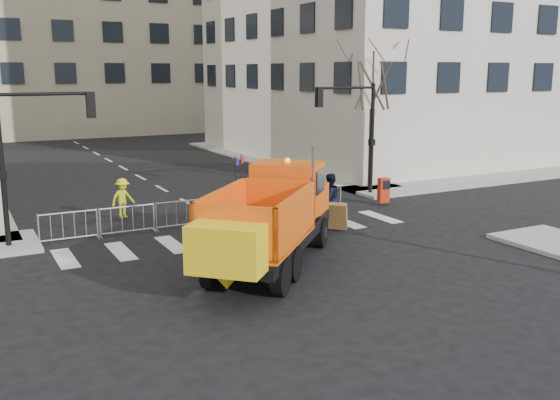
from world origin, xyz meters
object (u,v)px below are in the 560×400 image
cop_c (317,205)px  plow_truck (270,217)px  cop_a (305,197)px  newspaper_box (384,190)px  cop_b (329,198)px  worker (123,198)px

cop_c → plow_truck: bearing=-11.3°
cop_a → newspaper_box: bearing=-176.9°
cop_c → newspaper_box: bearing=145.3°
plow_truck → cop_b: (4.73, 4.08, -0.61)m
cop_a → cop_b: (0.75, -0.64, -0.00)m
cop_a → newspaper_box: size_ratio=1.82×
plow_truck → cop_a: (3.98, 4.71, -0.61)m
cop_c → worker: bearing=-88.2°
worker → plow_truck: bearing=-92.5°
plow_truck → worker: plow_truck is taller
worker → newspaper_box: 11.41m
cop_a → newspaper_box: 4.82m
plow_truck → newspaper_box: plow_truck is taller
cop_a → cop_c: cop_a is taller
plow_truck → cop_c: plow_truck is taller
plow_truck → newspaper_box: bearing=-12.4°
plow_truck → cop_a: plow_truck is taller
plow_truck → cop_c: size_ratio=5.11×
cop_c → newspaper_box: cop_c is taller
worker → cop_b: bearing=-49.1°
plow_truck → worker: bearing=60.7°
cop_c → worker: worker is taller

